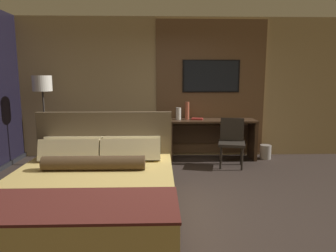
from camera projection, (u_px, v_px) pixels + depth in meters
name	position (u px, v px, depth m)	size (l,w,h in m)	color
ground_plane	(175.00, 208.00, 3.76)	(16.00, 16.00, 0.00)	#332823
wall_back_tv_panel	(174.00, 88.00, 6.10)	(7.20, 0.09, 2.80)	tan
bed	(91.00, 193.00, 3.39)	(1.90, 2.19, 1.14)	#33281E
desk	(212.00, 132.00, 5.98)	(1.71, 0.52, 0.79)	#422D1E
tv	(211.00, 76.00, 6.01)	(1.15, 0.04, 0.65)	black
desk_chair	(232.00, 138.00, 5.49)	(0.55, 0.55, 0.88)	#28231E
floor_lamp	(43.00, 91.00, 5.40)	(0.34, 0.34, 1.65)	#282623
vase_tall	(187.00, 111.00, 5.91)	(0.08, 0.08, 0.35)	#B2563D
vase_short	(178.00, 114.00, 5.89)	(0.10, 0.10, 0.24)	silver
book	(197.00, 119.00, 5.90)	(0.25, 0.20, 0.03)	maroon
waste_bin	(265.00, 152.00, 6.01)	(0.22, 0.22, 0.28)	gray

